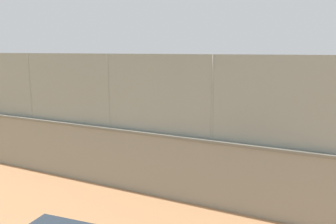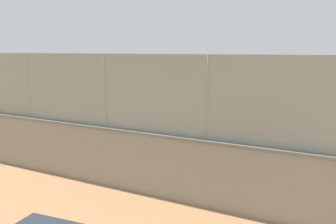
% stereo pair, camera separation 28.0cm
% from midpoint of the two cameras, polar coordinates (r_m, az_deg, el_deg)
% --- Properties ---
extents(ground_plane, '(260.00, 260.00, 0.00)m').
position_cam_midpoint_polar(ground_plane, '(21.86, 10.69, -0.97)').
color(ground_plane, tan).
extents(perimeter_wall, '(33.56, 1.51, 1.85)m').
position_cam_midpoint_polar(perimeter_wall, '(11.01, -10.14, -7.08)').
color(perimeter_wall, gray).
rests_on(perimeter_wall, ground_plane).
extents(fence_panel_on_wall, '(32.94, 1.14, 2.21)m').
position_cam_midpoint_polar(fence_panel_on_wall, '(10.59, -10.49, 3.45)').
color(fence_panel_on_wall, gray).
rests_on(fence_panel_on_wall, perimeter_wall).
extents(player_at_service_line, '(0.76, 1.27, 1.64)m').
position_cam_midpoint_polar(player_at_service_line, '(16.48, -3.64, -1.02)').
color(player_at_service_line, '#B2B2B2').
rests_on(player_at_service_line, ground_plane).
extents(player_near_wall_returning, '(1.02, 0.75, 1.57)m').
position_cam_midpoint_polar(player_near_wall_returning, '(23.66, 9.75, 2.17)').
color(player_near_wall_returning, '#B2B2B2').
rests_on(player_near_wall_returning, ground_plane).
extents(player_baseline_waiting, '(0.99, 0.68, 1.46)m').
position_cam_midpoint_polar(player_baseline_waiting, '(24.02, 4.09, 2.22)').
color(player_baseline_waiting, navy).
rests_on(player_baseline_waiting, ground_plane).
extents(sports_ball, '(0.21, 0.21, 0.21)m').
position_cam_midpoint_polar(sports_ball, '(15.45, -8.11, -2.16)').
color(sports_ball, orange).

